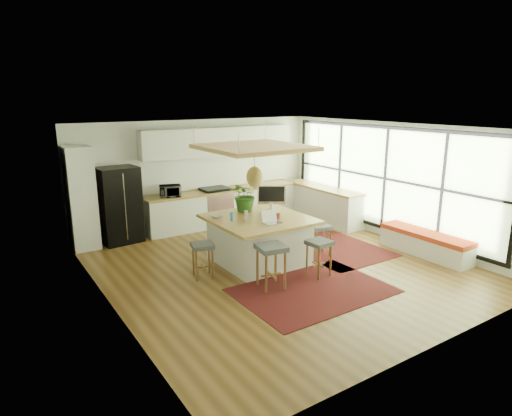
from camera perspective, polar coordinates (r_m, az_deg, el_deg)
floor at (r=8.80m, az=2.90°, el=-7.46°), size 7.00×7.00×0.00m
ceiling at (r=8.19m, az=3.14°, el=10.37°), size 7.00×7.00×0.00m
wall_back at (r=11.35m, az=-7.50°, el=4.50°), size 6.50×0.00×6.50m
wall_front at (r=6.05m, az=23.06°, el=-5.30°), size 6.50×0.00×6.50m
wall_left at (r=7.04m, az=-18.90°, el=-2.24°), size 0.00×7.00×7.00m
wall_right at (r=10.60m, az=17.37°, el=3.28°), size 0.00×7.00×7.00m
window_wall at (r=10.57m, az=17.29°, el=3.53°), size 0.10×6.20×2.60m
pantry at (r=10.17m, az=-21.75°, el=1.16°), size 0.55×0.60×2.25m
back_counter_base at (r=11.50m, az=-4.19°, el=0.08°), size 4.20×0.60×0.88m
back_counter_top at (r=11.40m, az=-4.23°, el=2.33°), size 4.24×0.64×0.05m
backsplash at (r=11.57m, az=-5.00°, el=4.76°), size 4.20×0.02×0.80m
upper_cabinets at (r=11.33m, az=-4.70°, el=8.64°), size 4.20×0.34×0.70m
range at (r=11.37m, az=-5.30°, el=0.21°), size 0.76×0.62×1.00m
right_counter_base at (r=11.91m, az=8.68°, el=0.46°), size 0.60×2.50×0.88m
right_counter_top at (r=11.81m, az=8.76°, el=2.62°), size 0.64×2.54×0.05m
window_bench at (r=9.93m, az=21.10°, el=-4.32°), size 0.52×2.00×0.50m
ceiling_panel at (r=8.42m, az=-0.20°, el=6.05°), size 1.86×1.86×0.80m
rug_near at (r=7.77m, az=7.42°, el=-10.58°), size 2.60×1.80×0.01m
rug_right at (r=9.98m, az=9.47°, el=-4.93°), size 1.80×2.60×0.01m
fridge at (r=10.38m, az=-17.36°, el=0.65°), size 0.92×0.75×1.74m
island at (r=8.82m, az=0.39°, el=-4.16°), size 1.85×1.85×0.93m
stool_near_left at (r=7.69m, az=1.97°, el=-7.90°), size 0.53×0.53×0.79m
stool_near_right at (r=8.27m, az=8.17°, el=-6.39°), size 0.44×0.44×0.69m
stool_right_front at (r=9.31m, az=8.34°, el=-4.03°), size 0.48×0.48×0.66m
stool_right_back at (r=9.85m, az=4.89°, el=-2.89°), size 0.52×0.52×0.68m
stool_left_side at (r=8.18m, az=-6.91°, el=-6.61°), size 0.47×0.47×0.66m
laptop at (r=8.26m, az=2.18°, el=-1.21°), size 0.34×0.36×0.25m
monitor at (r=9.17m, az=2.03°, el=1.25°), size 0.61×0.50×0.55m
microwave at (r=10.68m, az=-11.08°, el=2.34°), size 0.56×0.41×0.34m
island_plant at (r=9.12m, az=-1.47°, el=1.33°), size 0.92×0.94×0.56m
island_bowl at (r=8.70m, az=-5.13°, el=-1.09°), size 0.26×0.26×0.05m
island_bottle_0 at (r=8.46m, az=-3.09°, el=-1.02°), size 0.07×0.07×0.19m
island_bottle_1 at (r=8.33m, az=-1.33°, el=-1.25°), size 0.07×0.07×0.19m
island_bottle_2 at (r=8.56m, az=2.90°, el=-0.84°), size 0.07×0.07×0.19m
island_bottle_3 at (r=8.89m, az=2.09°, el=-0.25°), size 0.07×0.07×0.19m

